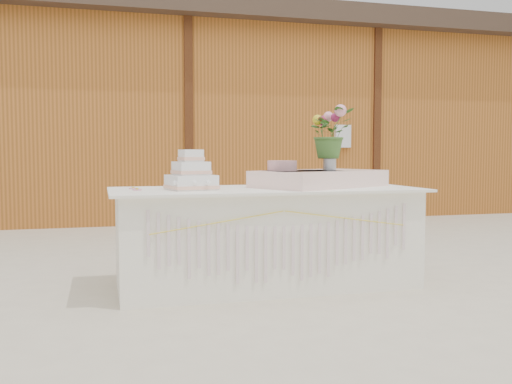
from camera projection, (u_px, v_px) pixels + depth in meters
ground at (266, 285)px, 4.51m from camera, size 80.00×80.00×0.00m
barn at (171, 117)px, 10.16m from camera, size 12.60×4.60×3.30m
cake_table at (266, 237)px, 4.48m from camera, size 2.40×1.00×0.77m
wedding_cake at (191, 176)px, 4.28m from camera, size 0.39×0.39×0.30m
pink_cake_stand at (282, 173)px, 4.52m from camera, size 0.30×0.30×0.21m
satin_runner at (319, 179)px, 4.64m from camera, size 1.22×1.02×0.13m
flower_vase at (330, 161)px, 4.65m from camera, size 0.11×0.11×0.15m
bouquet at (330, 127)px, 4.63m from camera, size 0.42×0.37×0.41m
loose_flowers at (141, 189)px, 4.24m from camera, size 0.22×0.34×0.02m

